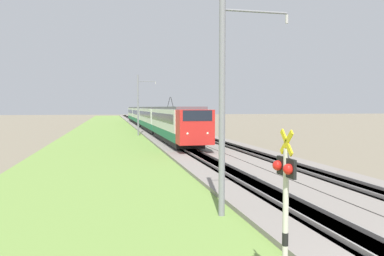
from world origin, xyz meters
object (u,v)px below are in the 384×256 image
passenger_train (147,116)px  catenary_mast_near (224,99)px  catenary_mast_mid (139,104)px  crossing_signal_near (285,201)px

passenger_train → catenary_mast_near: catenary_mast_near is taller
catenary_mast_near → catenary_mast_mid: 38.73m
crossing_signal_near → catenary_mast_mid: catenary_mast_mid is taller
catenary_mast_mid → passenger_train: bearing=-9.7°
passenger_train → catenary_mast_near: (-54.79, 2.74, 1.85)m
catenary_mast_near → passenger_train: bearing=-2.9°
passenger_train → catenary_mast_mid: 16.41m
catenary_mast_near → catenary_mast_mid: (38.73, 0.00, 0.09)m
crossing_signal_near → catenary_mast_mid: (44.74, -0.65, 2.17)m
passenger_train → catenary_mast_near: bearing=-2.9°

